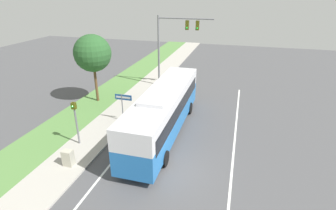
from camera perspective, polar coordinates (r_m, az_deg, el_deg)
name	(u,v)px	position (r m, az deg, el deg)	size (l,w,h in m)	color
ground_plane	(170,168)	(16.12, 0.37, -13.63)	(80.00, 80.00, 0.00)	#4C4C4F
sidewalk	(79,152)	(18.41, -18.85, -9.58)	(2.80, 80.00, 0.12)	#ADA89E
grass_verge	(38,145)	(20.27, -26.45, -7.73)	(3.60, 80.00, 0.10)	#568442
lane_divider_near	(115,159)	(17.23, -11.48, -11.38)	(0.14, 30.00, 0.01)	silver
lane_divider_far	(231,179)	(15.76, 13.57, -15.41)	(0.14, 30.00, 0.01)	silver
bus	(164,109)	(18.77, -0.85, -0.78)	(2.60, 12.25, 3.59)	#236BB7
signal_gantry	(173,39)	(27.54, 1.13, 14.27)	(5.69, 0.41, 7.48)	slate
pedestrian_signal	(75,117)	(18.28, -19.51, -2.43)	(0.28, 0.34, 3.16)	slate
street_sign	(123,102)	(20.70, -9.78, 0.58)	(1.39, 0.08, 2.46)	slate
utility_cabinet	(68,158)	(16.98, -20.90, -10.71)	(0.61, 0.45, 1.01)	#B7B29E
roadside_tree	(93,53)	(24.60, -16.11, 10.75)	(3.32, 3.32, 6.20)	brown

